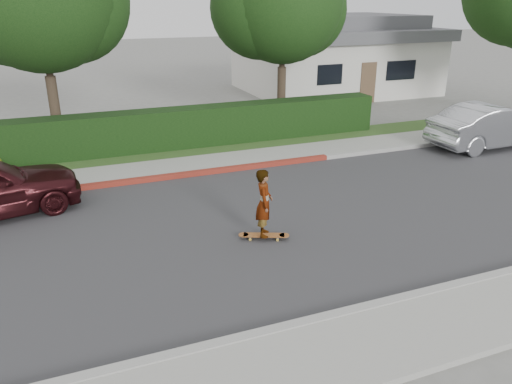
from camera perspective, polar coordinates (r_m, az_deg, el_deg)
ground at (r=13.71m, az=12.53°, el=-1.66°), size 120.00×120.00×0.00m
road at (r=13.71m, az=12.53°, el=-1.64°), size 60.00×8.00×0.01m
curb_near at (r=10.91m, az=24.53°, el=-9.09°), size 60.00×0.20×0.15m
curb_far at (r=17.00m, az=4.98°, el=3.61°), size 60.00×0.20×0.15m
curb_red_section at (r=15.53m, az=-11.82°, el=1.49°), size 12.00×0.21×0.15m
sidewalk_far at (r=17.77m, az=3.70°, el=4.40°), size 60.00×1.60×0.12m
planting_strip at (r=19.18m, az=1.68°, el=5.68°), size 60.00×1.60×0.10m
hedge at (r=18.63m, az=-7.62°, el=7.25°), size 15.00×1.00×1.50m
tree_center at (r=21.42m, az=2.85°, el=20.48°), size 5.66×4.84×7.44m
house at (r=30.63m, az=8.90°, el=15.28°), size 10.60×8.60×4.30m
skateboard at (r=11.59m, az=0.91°, el=-4.98°), size 1.17×0.67×0.11m
skateboarder at (r=11.25m, az=0.93°, el=-1.26°), size 0.57×0.68×1.59m
car_silver at (r=20.52m, az=25.35°, el=6.85°), size 4.91×1.79×1.61m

